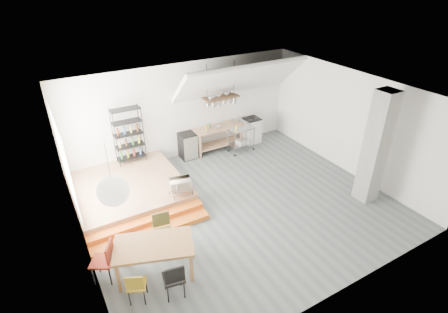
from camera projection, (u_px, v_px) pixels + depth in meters
floor at (239, 205)px, 9.72m from camera, size 8.00×8.00×0.00m
wall_back at (184, 111)px, 11.59m from camera, size 8.00×0.04×3.20m
wall_left at (77, 201)px, 7.19m from camera, size 0.04×7.00×3.20m
wall_right at (350, 123)px, 10.70m from camera, size 0.04×7.00×3.20m
ceiling at (242, 95)px, 8.17m from camera, size 8.00×7.00×0.02m
slope_ceiling at (240, 79)px, 11.47m from camera, size 4.40×1.44×1.32m
window_pane at (64, 161)px, 8.24m from camera, size 0.02×2.50×2.20m
platform at (129, 189)px, 10.04m from camera, size 3.00×3.00×0.40m
step_lower at (153, 232)px, 8.63m from camera, size 3.00×0.35×0.13m
step_upper at (148, 222)px, 8.86m from camera, size 3.00×0.35×0.27m
concrete_column at (376, 148)px, 9.26m from camera, size 0.50×0.50×3.20m
kitchen_counter at (218, 134)px, 12.28m from camera, size 1.80×0.60×0.91m
stove at (251, 130)px, 12.97m from camera, size 0.60×0.60×1.18m
pot_rack at (222, 99)px, 11.47m from camera, size 1.20×0.50×1.43m
wire_shelving at (128, 135)px, 10.62m from camera, size 0.88×0.38×1.80m
microwave_shelf at (181, 190)px, 9.41m from camera, size 0.60×0.40×0.16m
paper_lantern at (113, 191)px, 6.47m from camera, size 0.60×0.60×0.60m
dining_table at (154, 247)px, 7.29m from camera, size 1.85×1.42×0.78m
chair_mustard at (136, 285)px, 6.71m from camera, size 0.48×0.48×0.79m
chair_black at (174, 278)px, 6.79m from camera, size 0.48×0.48×0.90m
chair_olive at (163, 229)px, 8.03m from camera, size 0.48×0.48×0.92m
chair_red at (105, 258)px, 7.18m from camera, size 0.60×0.60×0.96m
rolling_cart at (241, 136)px, 12.26m from camera, size 0.94×0.58×0.89m
mini_fridge at (188, 146)px, 11.90m from camera, size 0.53×0.53×0.90m
microwave at (180, 184)px, 9.33m from camera, size 0.63×0.49×0.31m
bowl at (217, 127)px, 12.06m from camera, size 0.30×0.30×0.06m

